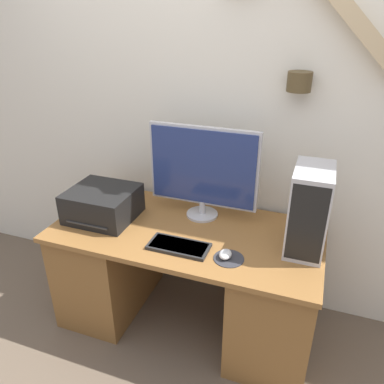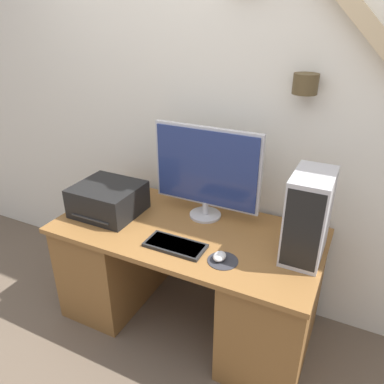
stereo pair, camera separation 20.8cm
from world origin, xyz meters
name	(u,v)px [view 1 (the left image)]	position (x,y,z in m)	size (l,w,h in m)	color
ground_plane	(164,364)	(0.00, 0.00, 0.00)	(12.00, 12.00, 0.00)	brown
wall_back	(212,102)	(0.01, 0.83, 1.36)	(6.40, 0.18, 2.70)	silver
desk	(187,275)	(0.00, 0.39, 0.37)	(1.57, 0.77, 0.70)	brown
monitor	(203,169)	(0.04, 0.58, 1.02)	(0.67, 0.20, 0.57)	#B7B7BC
keyboard	(179,246)	(0.03, 0.19, 0.72)	(0.33, 0.16, 0.02)	black
mousepad	(229,258)	(0.31, 0.19, 0.71)	(0.16, 0.16, 0.00)	#2D2D33
mouse	(225,254)	(0.29, 0.19, 0.73)	(0.06, 0.09, 0.04)	silver
computer_tower	(309,210)	(0.67, 0.43, 0.94)	(0.19, 0.33, 0.46)	#B2B2B7
printer	(103,204)	(-0.53, 0.35, 0.80)	(0.39, 0.37, 0.19)	black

